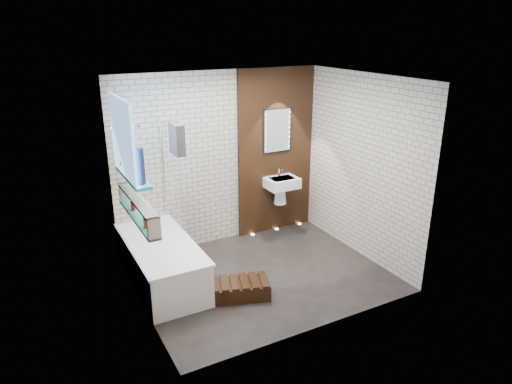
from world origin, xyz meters
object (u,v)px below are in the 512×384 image
washbasin (281,186)px  bath_screen (172,177)px  led_mirror (277,131)px  walnut_step (234,290)px  bathtub (162,263)px

washbasin → bath_screen: bearing=-174.2°
led_mirror → walnut_step: led_mirror is taller
bathtub → bath_screen: bath_screen is taller
bath_screen → led_mirror: 1.89m
washbasin → led_mirror: (0.00, 0.16, 0.86)m
bathtub → walnut_step: bearing=-47.8°
bathtub → walnut_step: size_ratio=2.02×
bathtub → led_mirror: led_mirror is taller
walnut_step → washbasin: bearing=42.6°
washbasin → walnut_step: bearing=-137.4°
bath_screen → washbasin: (1.82, 0.18, -0.49)m
led_mirror → walnut_step: (-1.49, -1.53, -1.55)m
bathtub → led_mirror: size_ratio=2.49×
walnut_step → bath_screen: bearing=105.3°
bath_screen → washbasin: 1.89m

